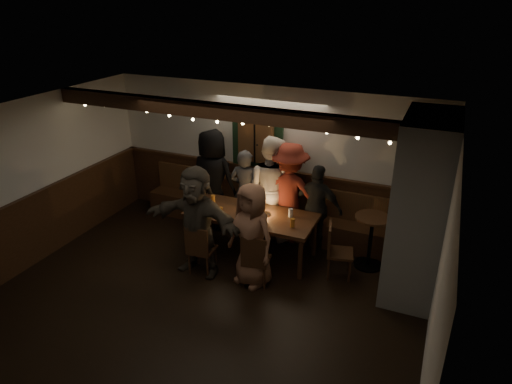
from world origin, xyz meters
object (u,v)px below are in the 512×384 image
at_px(person_b, 245,192).
at_px(person_c, 271,187).
at_px(high_top, 371,235).
at_px(person_g, 252,235).
at_px(chair_near_right, 255,258).
at_px(chair_near_left, 199,247).
at_px(chair_end, 335,248).
at_px(person_f, 197,221).
at_px(dining_table, 251,217).
at_px(person_a, 213,179).
at_px(person_d, 289,193).
at_px(person_e, 317,208).

height_order(person_b, person_c, person_c).
height_order(high_top, person_g, person_g).
xyz_separation_m(chair_near_right, person_b, (-0.83, 1.48, 0.30)).
distance_m(chair_near_left, chair_end, 2.06).
relative_size(chair_end, person_f, 0.49).
distance_m(dining_table, chair_near_right, 0.92).
bearing_deg(person_a, chair_near_right, 137.50).
distance_m(person_d, person_e, 0.54).
bearing_deg(dining_table, person_b, 121.24).
xyz_separation_m(chair_near_left, person_b, (0.07, 1.53, 0.31)).
bearing_deg(person_e, person_d, -1.17).
height_order(person_d, person_g, person_d).
relative_size(chair_near_right, person_b, 0.54).
relative_size(person_e, person_g, 0.93).
relative_size(person_d, person_g, 1.11).
height_order(person_d, person_e, person_d).
height_order(dining_table, person_d, person_d).
xyz_separation_m(person_c, person_g, (0.29, -1.47, -0.12)).
xyz_separation_m(high_top, person_g, (-1.53, -1.14, 0.25)).
distance_m(dining_table, chair_end, 1.43).
bearing_deg(person_f, person_a, 113.17).
xyz_separation_m(chair_end, person_b, (-1.83, 0.74, 0.30)).
bearing_deg(person_b, person_a, -2.36).
bearing_deg(person_f, chair_near_right, 2.53).
distance_m(dining_table, high_top, 1.92).
height_order(chair_near_right, person_e, person_e).
bearing_deg(chair_near_left, person_f, 131.78).
bearing_deg(person_b, person_d, -179.21).
height_order(chair_near_left, person_g, person_g).
xyz_separation_m(chair_near_left, person_d, (0.89, 1.56, 0.42)).
height_order(dining_table, chair_near_left, dining_table).
xyz_separation_m(person_b, person_g, (0.75, -1.40, 0.02)).
relative_size(chair_end, person_e, 0.58).
distance_m(chair_end, person_d, 1.34).
bearing_deg(person_b, chair_near_left, 86.20).
relative_size(high_top, person_d, 0.49).
relative_size(person_c, person_e, 1.24).
height_order(chair_end, person_e, person_e).
xyz_separation_m(chair_near_right, high_top, (1.45, 1.21, 0.08)).
bearing_deg(high_top, person_e, 166.61).
height_order(person_b, person_g, person_g).
distance_m(high_top, person_e, 0.99).
bearing_deg(person_f, chair_near_left, -44.43).
distance_m(chair_near_right, person_b, 1.73).
bearing_deg(person_b, person_e, 177.02).
relative_size(chair_end, person_c, 0.47).
bearing_deg(chair_near_right, chair_end, 36.37).
xyz_separation_m(person_d, person_g, (-0.07, -1.43, -0.09)).
distance_m(chair_near_right, person_c, 1.65).
xyz_separation_m(chair_end, person_d, (-1.02, 0.77, 0.40)).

